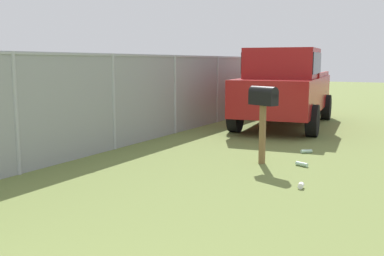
{
  "coord_description": "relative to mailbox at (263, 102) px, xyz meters",
  "views": [
    {
      "loc": [
        -0.46,
        -1.44,
        1.75
      ],
      "look_at": [
        4.11,
        1.15,
        0.96
      ],
      "focal_mm": 41.51,
      "sensor_mm": 36.0,
      "label": 1
    }
  ],
  "objects": [
    {
      "name": "litter_bottle_far_scatter",
      "position": [
        1.25,
        -0.44,
        -1.04
      ],
      "size": [
        0.2,
        0.21,
        0.07
      ],
      "primitive_type": "cylinder",
      "rotation": [
        0.0,
        1.57,
        2.3
      ],
      "color": "#B2D8BF",
      "rests_on": "ground"
    },
    {
      "name": "litter_cup_near_hydrant",
      "position": [
        -1.18,
        -1.02,
        -1.03
      ],
      "size": [
        0.11,
        0.09,
        0.08
      ],
      "primitive_type": "cylinder",
      "rotation": [
        0.0,
        1.57,
        3.26
      ],
      "color": "white",
      "rests_on": "ground"
    },
    {
      "name": "fence_section",
      "position": [
        0.91,
        3.04,
        -0.05
      ],
      "size": [
        16.38,
        0.07,
        1.91
      ],
      "color": "#9EA3A8",
      "rests_on": "ground"
    },
    {
      "name": "mailbox",
      "position": [
        0.0,
        0.0,
        0.0
      ],
      "size": [
        0.36,
        0.54,
        1.34
      ],
      "rotation": [
        0.0,
        0.0,
        -0.35
      ],
      "color": "brown",
      "rests_on": "ground"
    },
    {
      "name": "pickup_truck",
      "position": [
        4.58,
        1.09,
        0.03
      ],
      "size": [
        5.24,
        2.66,
        2.09
      ],
      "rotation": [
        0.0,
        0.0,
        3.27
      ],
      "color": "maroon",
      "rests_on": "ground"
    },
    {
      "name": "litter_bottle_midfield_a",
      "position": [
        0.13,
        -0.66,
        -1.04
      ],
      "size": [
        0.14,
        0.23,
        0.07
      ],
      "primitive_type": "cylinder",
      "rotation": [
        0.0,
        1.57,
        1.22
      ],
      "color": "#B2D8BF",
      "rests_on": "ground"
    }
  ]
}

